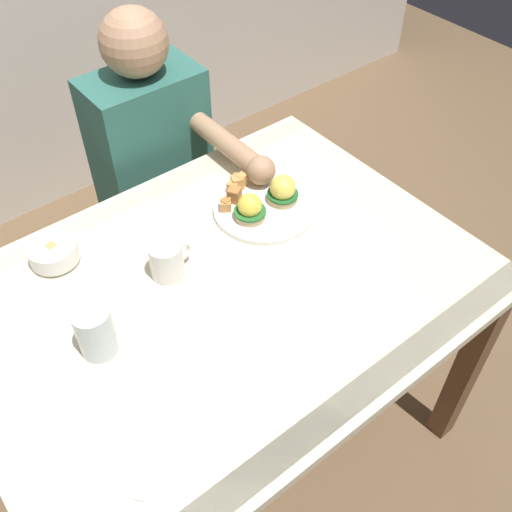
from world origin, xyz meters
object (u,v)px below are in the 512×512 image
(fork, at_px, (149,464))
(diner_person, at_px, (158,165))
(fruit_bowl, at_px, (54,253))
(coffee_mug, at_px, (167,259))
(dining_table, at_px, (225,314))
(water_glass_near, at_px, (96,333))
(eggs_benedict_plate, at_px, (263,203))

(fork, bearing_deg, diner_person, 57.84)
(fruit_bowl, bearing_deg, fork, -98.98)
(coffee_mug, distance_m, diner_person, 0.57)
(coffee_mug, bearing_deg, diner_person, 62.12)
(dining_table, distance_m, fruit_bowl, 0.44)
(fruit_bowl, xyz_separation_m, water_glass_near, (-0.04, -0.30, 0.03))
(diner_person, bearing_deg, fruit_bowl, -148.12)
(water_glass_near, distance_m, diner_person, 0.77)
(fruit_bowl, bearing_deg, eggs_benedict_plate, -17.94)
(coffee_mug, bearing_deg, dining_table, -55.57)
(dining_table, height_order, diner_person, diner_person)
(coffee_mug, relative_size, diner_person, 0.10)
(fruit_bowl, relative_size, coffee_mug, 1.08)
(coffee_mug, height_order, water_glass_near, water_glass_near)
(eggs_benedict_plate, relative_size, fork, 2.08)
(coffee_mug, height_order, fork, coffee_mug)
(dining_table, xyz_separation_m, fruit_bowl, (-0.27, 0.32, 0.14))
(eggs_benedict_plate, xyz_separation_m, fruit_bowl, (-0.51, 0.17, 0.00))
(dining_table, distance_m, coffee_mug, 0.21)
(eggs_benedict_plate, xyz_separation_m, coffee_mug, (-0.32, -0.04, 0.03))
(diner_person, bearing_deg, coffee_mug, -117.88)
(dining_table, bearing_deg, eggs_benedict_plate, 32.30)
(fruit_bowl, bearing_deg, dining_table, -49.58)
(fruit_bowl, height_order, coffee_mug, coffee_mug)
(fruit_bowl, xyz_separation_m, coffee_mug, (0.19, -0.21, 0.02))
(eggs_benedict_plate, height_order, fruit_bowl, eggs_benedict_plate)
(dining_table, height_order, fruit_bowl, fruit_bowl)
(dining_table, height_order, eggs_benedict_plate, eggs_benedict_plate)
(fruit_bowl, height_order, diner_person, diner_person)
(diner_person, bearing_deg, dining_table, -106.69)
(dining_table, bearing_deg, fork, -143.96)
(dining_table, xyz_separation_m, eggs_benedict_plate, (0.24, 0.15, 0.13))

